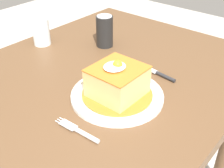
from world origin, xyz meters
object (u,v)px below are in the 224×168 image
(fork, at_px, (81,132))
(drinking_glass, at_px, (41,33))
(knife, at_px, (160,74))
(main_plate, at_px, (117,95))
(soda_can, at_px, (105,31))

(fork, xyz_separation_m, drinking_glass, (0.28, 0.50, 0.04))
(fork, relative_size, drinking_glass, 1.35)
(fork, relative_size, knife, 0.85)
(fork, height_order, knife, same)
(drinking_glass, bearing_deg, main_plate, -101.77)
(soda_can, xyz_separation_m, drinking_glass, (-0.15, 0.20, -0.02))
(knife, bearing_deg, fork, 179.95)
(main_plate, xyz_separation_m, fork, (-0.18, -0.03, -0.00))
(drinking_glass, bearing_deg, fork, -119.20)
(fork, bearing_deg, main_plate, 9.02)
(knife, height_order, soda_can, soda_can)
(fork, height_order, soda_can, soda_can)
(main_plate, distance_m, knife, 0.19)
(fork, bearing_deg, soda_can, 34.46)
(fork, bearing_deg, drinking_glass, 60.80)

